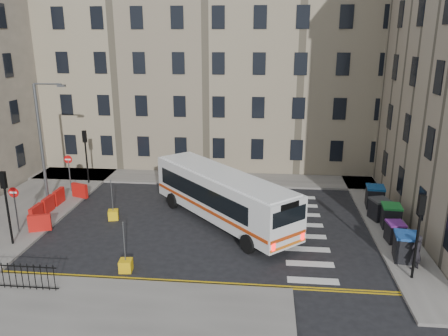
% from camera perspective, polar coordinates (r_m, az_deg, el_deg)
% --- Properties ---
extents(ground, '(120.00, 120.00, 0.00)m').
position_cam_1_polar(ground, '(26.77, 1.71, -7.43)').
color(ground, black).
rests_on(ground, ground).
extents(pavement_north, '(36.00, 3.20, 0.15)m').
position_cam_1_polar(pavement_north, '(35.56, -6.99, -1.23)').
color(pavement_north, slate).
rests_on(pavement_north, ground).
extents(pavement_east, '(2.40, 26.00, 0.15)m').
position_cam_1_polar(pavement_east, '(31.27, 18.99, -4.60)').
color(pavement_east, slate).
rests_on(pavement_east, ground).
extents(pavement_west, '(6.00, 22.00, 0.15)m').
position_cam_1_polar(pavement_west, '(31.73, -24.36, -4.89)').
color(pavement_west, slate).
rests_on(pavement_west, ground).
extents(pavement_sw, '(20.00, 6.00, 0.15)m').
position_cam_1_polar(pavement_sw, '(19.99, -22.10, -17.62)').
color(pavement_sw, slate).
rests_on(pavement_sw, ground).
extents(terrace_north, '(38.30, 10.80, 17.20)m').
position_cam_1_polar(terrace_north, '(40.87, -6.69, 13.33)').
color(terrace_north, gray).
rests_on(terrace_north, ground).
extents(traffic_light_east, '(0.28, 0.22, 4.10)m').
position_cam_1_polar(traffic_light_east, '(21.68, 24.13, -6.71)').
color(traffic_light_east, black).
rests_on(traffic_light_east, pavement_east).
extents(traffic_light_nw, '(0.28, 0.22, 4.10)m').
position_cam_1_polar(traffic_light_nw, '(34.71, -17.63, 2.45)').
color(traffic_light_nw, black).
rests_on(traffic_light_nw, pavement_west).
extents(traffic_light_sw, '(0.28, 0.22, 4.10)m').
position_cam_1_polar(traffic_light_sw, '(25.82, -26.61, -3.37)').
color(traffic_light_sw, black).
rests_on(traffic_light_sw, pavement_west).
extents(streetlamp, '(0.50, 0.22, 8.14)m').
position_cam_1_polar(streetlamp, '(30.88, -22.79, 3.03)').
color(streetlamp, '#595B5E').
rests_on(streetlamp, pavement_west).
extents(no_entry_north, '(0.60, 0.08, 3.00)m').
position_cam_1_polar(no_entry_north, '(33.36, -19.62, 0.29)').
color(no_entry_north, '#595B5E').
rests_on(no_entry_north, pavement_west).
extents(no_entry_south, '(0.60, 0.08, 3.00)m').
position_cam_1_polar(no_entry_south, '(27.52, -25.67, -3.82)').
color(no_entry_south, '#595B5E').
rests_on(no_entry_south, pavement_west).
extents(roadworks_barriers, '(1.66, 6.26, 1.00)m').
position_cam_1_polar(roadworks_barriers, '(30.11, -21.37, -4.50)').
color(roadworks_barriers, red).
rests_on(roadworks_barriers, pavement_west).
extents(bus, '(9.56, 10.18, 3.11)m').
position_cam_1_polar(bus, '(26.49, -0.23, -3.51)').
color(bus, white).
rests_on(bus, ground).
extents(wheelie_bin_a, '(1.26, 1.41, 1.40)m').
position_cam_1_polar(wheelie_bin_a, '(24.05, 22.62, -9.48)').
color(wheelie_bin_a, black).
rests_on(wheelie_bin_a, pavement_east).
extents(wheelie_bin_b, '(0.99, 1.11, 1.14)m').
position_cam_1_polar(wheelie_bin_b, '(25.90, 21.43, -7.77)').
color(wheelie_bin_b, black).
rests_on(wheelie_bin_b, pavement_east).
extents(wheelie_bin_c, '(1.17, 1.32, 1.36)m').
position_cam_1_polar(wheelie_bin_c, '(27.71, 20.96, -5.86)').
color(wheelie_bin_c, black).
rests_on(wheelie_bin_c, pavement_east).
extents(wheelie_bin_d, '(1.35, 1.45, 1.31)m').
position_cam_1_polar(wheelie_bin_d, '(28.61, 19.66, -5.07)').
color(wheelie_bin_d, black).
rests_on(wheelie_bin_d, pavement_east).
extents(wheelie_bin_e, '(1.27, 1.42, 1.44)m').
position_cam_1_polar(wheelie_bin_e, '(30.47, 19.09, -3.55)').
color(wheelie_bin_e, black).
rests_on(wheelie_bin_e, pavement_east).
extents(pedestrian, '(0.78, 0.68, 1.79)m').
position_cam_1_polar(pedestrian, '(23.26, 23.81, -10.02)').
color(pedestrian, black).
rests_on(pedestrian, pavement_east).
extents(bollard_yellow, '(0.74, 0.74, 0.60)m').
position_cam_1_polar(bollard_yellow, '(28.30, -14.26, -5.94)').
color(bollard_yellow, yellow).
rests_on(bollard_yellow, ground).
extents(bollard_chevron, '(0.65, 0.65, 0.60)m').
position_cam_1_polar(bollard_chevron, '(22.25, -12.70, -12.32)').
color(bollard_chevron, '#E7B00D').
rests_on(bollard_chevron, ground).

